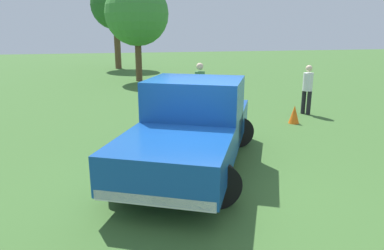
{
  "coord_description": "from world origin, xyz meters",
  "views": [
    {
      "loc": [
        -1.67,
        -6.25,
        2.73
      ],
      "look_at": [
        -0.07,
        0.41,
        0.9
      ],
      "focal_mm": 33.2,
      "sensor_mm": 36.0,
      "label": 1
    }
  ],
  "objects_px": {
    "person_visitor": "(200,86)",
    "tree_back_right": "(137,14)",
    "person_bystander": "(307,87)",
    "traffic_cone": "(294,114)",
    "pickup_truck": "(193,123)",
    "tree_back_left": "(115,5)"
  },
  "relations": [
    {
      "from": "traffic_cone",
      "to": "person_visitor",
      "type": "bearing_deg",
      "value": 148.03
    },
    {
      "from": "person_visitor",
      "to": "tree_back_right",
      "type": "xyz_separation_m",
      "value": [
        -1.14,
        8.95,
        2.6
      ]
    },
    {
      "from": "person_visitor",
      "to": "pickup_truck",
      "type": "bearing_deg",
      "value": -58.64
    },
    {
      "from": "person_bystander",
      "to": "person_visitor",
      "type": "xyz_separation_m",
      "value": [
        -3.55,
        0.55,
        0.06
      ]
    },
    {
      "from": "person_visitor",
      "to": "tree_back_right",
      "type": "distance_m",
      "value": 9.39
    },
    {
      "from": "pickup_truck",
      "to": "person_visitor",
      "type": "bearing_deg",
      "value": -170.08
    },
    {
      "from": "person_visitor",
      "to": "tree_back_right",
      "type": "height_order",
      "value": "tree_back_right"
    },
    {
      "from": "tree_back_right",
      "to": "traffic_cone",
      "type": "distance_m",
      "value": 11.64
    },
    {
      "from": "person_visitor",
      "to": "traffic_cone",
      "type": "distance_m",
      "value": 3.08
    },
    {
      "from": "person_bystander",
      "to": "traffic_cone",
      "type": "xyz_separation_m",
      "value": [
        -1.01,
        -1.03,
        -0.64
      ]
    },
    {
      "from": "pickup_truck",
      "to": "tree_back_left",
      "type": "height_order",
      "value": "tree_back_left"
    },
    {
      "from": "person_bystander",
      "to": "traffic_cone",
      "type": "height_order",
      "value": "person_bystander"
    },
    {
      "from": "person_bystander",
      "to": "pickup_truck",
      "type": "bearing_deg",
      "value": -171.0
    },
    {
      "from": "tree_back_right",
      "to": "person_visitor",
      "type": "bearing_deg",
      "value": -82.76
    },
    {
      "from": "tree_back_left",
      "to": "traffic_cone",
      "type": "xyz_separation_m",
      "value": [
        4.55,
        -17.61,
        -4.18
      ]
    },
    {
      "from": "tree_back_left",
      "to": "traffic_cone",
      "type": "relative_size",
      "value": 11.33
    },
    {
      "from": "person_visitor",
      "to": "traffic_cone",
      "type": "relative_size",
      "value": 3.15
    },
    {
      "from": "tree_back_right",
      "to": "traffic_cone",
      "type": "bearing_deg",
      "value": -70.75
    },
    {
      "from": "person_bystander",
      "to": "tree_back_right",
      "type": "height_order",
      "value": "tree_back_right"
    },
    {
      "from": "traffic_cone",
      "to": "tree_back_right",
      "type": "bearing_deg",
      "value": 109.25
    },
    {
      "from": "tree_back_right",
      "to": "person_bystander",
      "type": "bearing_deg",
      "value": -63.75
    },
    {
      "from": "person_visitor",
      "to": "traffic_cone",
      "type": "height_order",
      "value": "person_visitor"
    }
  ]
}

